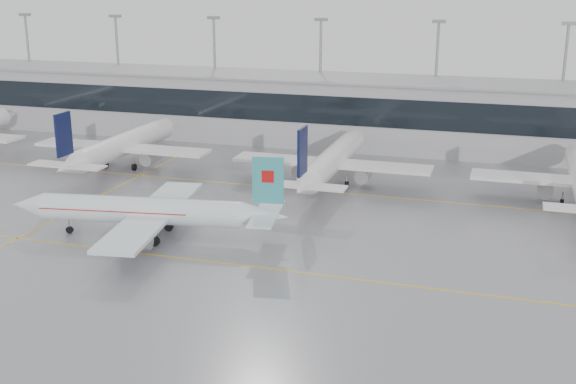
% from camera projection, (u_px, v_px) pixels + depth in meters
% --- Properties ---
extents(ground, '(320.00, 320.00, 0.00)m').
position_uv_depth(ground, '(254.00, 267.00, 77.12)').
color(ground, gray).
rests_on(ground, ground).
extents(taxi_line_main, '(120.00, 0.25, 0.01)m').
position_uv_depth(taxi_line_main, '(254.00, 267.00, 77.12)').
color(taxi_line_main, '#F0AF15').
rests_on(taxi_line_main, ground).
extents(taxi_line_north, '(120.00, 0.25, 0.01)m').
position_uv_depth(taxi_line_north, '(325.00, 192.00, 104.57)').
color(taxi_line_north, '#F0AF15').
rests_on(taxi_line_north, ground).
extents(taxi_line_cross, '(0.25, 60.00, 0.01)m').
position_uv_depth(taxi_line_cross, '(87.00, 202.00, 99.45)').
color(taxi_line_cross, '#F0AF15').
rests_on(taxi_line_cross, ground).
extents(terminal, '(180.00, 15.00, 12.00)m').
position_uv_depth(terminal, '(369.00, 113.00, 132.16)').
color(terminal, '#9F9FA3').
rests_on(terminal, ground).
extents(terminal_glass, '(180.00, 0.20, 5.00)m').
position_uv_depth(terminal_glass, '(361.00, 112.00, 124.83)').
color(terminal_glass, black).
rests_on(terminal_glass, ground).
extents(terminal_roof, '(182.00, 16.00, 0.40)m').
position_uv_depth(terminal_roof, '(371.00, 79.00, 130.41)').
color(terminal_roof, gray).
rests_on(terminal_roof, ground).
extents(light_masts, '(156.40, 1.00, 22.60)m').
position_uv_depth(light_masts, '(377.00, 69.00, 135.58)').
color(light_masts, gray).
rests_on(light_masts, ground).
extents(air_canada_jet, '(33.94, 26.74, 10.39)m').
position_uv_depth(air_canada_jet, '(151.00, 212.00, 84.97)').
color(air_canada_jet, silver).
rests_on(air_canada_jet, ground).
extents(parked_jet_b, '(29.64, 36.96, 11.72)m').
position_uv_depth(parked_jet_b, '(122.00, 145.00, 116.94)').
color(parked_jet_b, white).
rests_on(parked_jet_b, ground).
extents(parked_jet_c, '(29.64, 36.96, 11.72)m').
position_uv_depth(parked_jet_c, '(332.00, 161.00, 106.90)').
color(parked_jet_c, white).
rests_on(parked_jet_c, ground).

